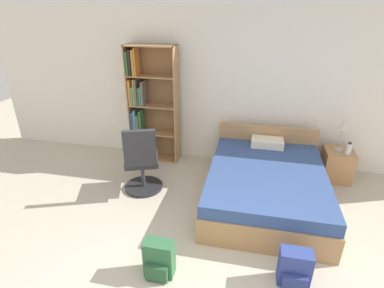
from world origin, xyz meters
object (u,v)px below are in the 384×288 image
(water_bottle, at_px, (349,149))
(backpack_blue, at_px, (295,269))
(bookshelf, at_px, (147,107))
(table_lamp, at_px, (344,127))
(backpack_green, at_px, (159,259))
(bed, at_px, (266,183))
(nightstand, at_px, (337,165))
(office_chair, at_px, (142,163))

(water_bottle, relative_size, backpack_blue, 0.49)
(bookshelf, distance_m, table_lamp, 3.17)
(backpack_blue, relative_size, backpack_green, 0.97)
(bed, relative_size, backpack_blue, 5.16)
(nightstand, relative_size, water_bottle, 2.59)
(bookshelf, bearing_deg, backpack_blue, -45.01)
(water_bottle, bearing_deg, bed, -148.96)
(nightstand, xyz_separation_m, table_lamp, (-0.02, 0.01, 0.65))
(office_chair, distance_m, backpack_green, 1.62)
(nightstand, distance_m, backpack_blue, 2.41)
(nightstand, xyz_separation_m, backpack_blue, (-0.85, -2.26, -0.06))
(bed, distance_m, table_lamp, 1.53)
(office_chair, xyz_separation_m, water_bottle, (2.99, 0.89, 0.12))
(bookshelf, height_order, table_lamp, bookshelf)
(bed, height_order, backpack_green, bed)
(table_lamp, xyz_separation_m, backpack_green, (-2.18, -2.44, -0.70))
(bookshelf, relative_size, nightstand, 3.97)
(water_bottle, bearing_deg, backpack_green, -134.57)
(bookshelf, xyz_separation_m, backpack_green, (0.99, -2.52, -0.78))
(bookshelf, relative_size, backpack_green, 4.85)
(bookshelf, xyz_separation_m, backpack_blue, (2.35, -2.35, -0.78))
(bed, bearing_deg, nightstand, 36.73)
(office_chair, xyz_separation_m, table_lamp, (2.89, 1.02, 0.42))
(bookshelf, xyz_separation_m, nightstand, (3.19, -0.09, -0.72))
(nightstand, bearing_deg, bookshelf, 178.42)
(bed, relative_size, table_lamp, 4.20)
(table_lamp, height_order, water_bottle, table_lamp)
(bookshelf, bearing_deg, water_bottle, -3.53)
(bookshelf, xyz_separation_m, office_chair, (0.28, -1.09, -0.49))
(water_bottle, relative_size, backpack_green, 0.47)
(nightstand, bearing_deg, office_chair, -160.97)
(water_bottle, bearing_deg, backpack_blue, -113.35)
(bed, distance_m, water_bottle, 1.44)
(backpack_green, bearing_deg, bed, 55.90)
(bookshelf, height_order, backpack_green, bookshelf)
(backpack_green, bearing_deg, water_bottle, 45.43)
(office_chair, height_order, table_lamp, office_chair)
(nightstand, bearing_deg, bed, -143.27)
(backpack_blue, bearing_deg, table_lamp, 70.09)
(bookshelf, xyz_separation_m, water_bottle, (3.27, -0.20, -0.38))
(water_bottle, bearing_deg, table_lamp, 129.72)
(bookshelf, height_order, bed, bookshelf)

